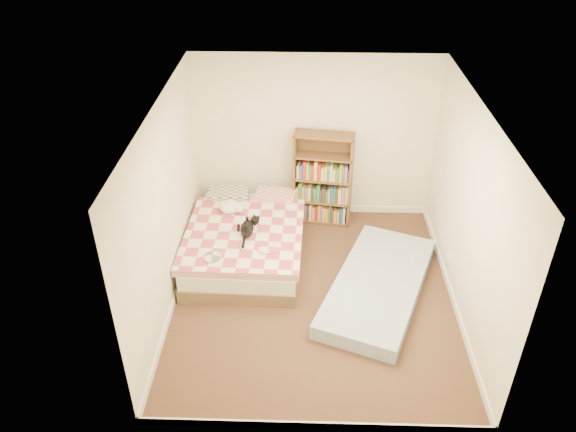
{
  "coord_description": "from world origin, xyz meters",
  "views": [
    {
      "loc": [
        -0.16,
        -5.47,
        4.73
      ],
      "look_at": [
        -0.33,
        0.3,
        0.99
      ],
      "focal_mm": 35.0,
      "sensor_mm": 36.0,
      "label": 1
    }
  ],
  "objects_px": {
    "white_dog": "(230,207)",
    "bookshelf": "(322,189)",
    "floor_mattress": "(378,286)",
    "bed": "(246,239)",
    "black_cat": "(248,227)"
  },
  "relations": [
    {
      "from": "black_cat",
      "to": "white_dog",
      "type": "relative_size",
      "value": 1.72
    },
    {
      "from": "bed",
      "to": "white_dog",
      "type": "distance_m",
      "value": 0.51
    },
    {
      "from": "white_dog",
      "to": "bookshelf",
      "type": "bearing_deg",
      "value": 9.69
    },
    {
      "from": "bed",
      "to": "bookshelf",
      "type": "height_order",
      "value": "bookshelf"
    },
    {
      "from": "floor_mattress",
      "to": "bookshelf",
      "type": "bearing_deg",
      "value": 133.25
    },
    {
      "from": "bookshelf",
      "to": "floor_mattress",
      "type": "xyz_separation_m",
      "value": [
        0.69,
        -1.7,
        -0.43
      ]
    },
    {
      "from": "bed",
      "to": "black_cat",
      "type": "distance_m",
      "value": 0.36
    },
    {
      "from": "bookshelf",
      "to": "white_dog",
      "type": "xyz_separation_m",
      "value": [
        -1.3,
        -0.63,
        0.05
      ]
    },
    {
      "from": "bed",
      "to": "bookshelf",
      "type": "bearing_deg",
      "value": 43.31
    },
    {
      "from": "bookshelf",
      "to": "white_dog",
      "type": "relative_size",
      "value": 3.8
    },
    {
      "from": "white_dog",
      "to": "bed",
      "type": "bearing_deg",
      "value": -68.82
    },
    {
      "from": "bookshelf",
      "to": "floor_mattress",
      "type": "bearing_deg",
      "value": -59.64
    },
    {
      "from": "black_cat",
      "to": "bed",
      "type": "bearing_deg",
      "value": 131.85
    },
    {
      "from": "white_dog",
      "to": "black_cat",
      "type": "bearing_deg",
      "value": -75.38
    },
    {
      "from": "bed",
      "to": "floor_mattress",
      "type": "height_order",
      "value": "bed"
    }
  ]
}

